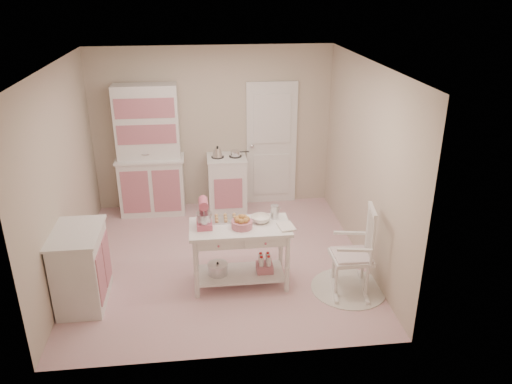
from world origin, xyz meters
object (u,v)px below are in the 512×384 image
(base_cabinet, at_px, (81,267))
(work_table, at_px, (240,255))
(stove, at_px, (227,184))
(bread_basket, at_px, (242,224))
(stand_mixer, at_px, (204,214))
(rocking_chair, at_px, (352,249))
(hutch, at_px, (149,151))

(base_cabinet, height_order, work_table, base_cabinet)
(stove, height_order, bread_basket, stove)
(work_table, bearing_deg, stand_mixer, 177.27)
(stove, distance_m, work_table, 2.20)
(rocking_chair, distance_m, bread_basket, 1.34)
(rocking_chair, bearing_deg, stand_mixer, 179.73)
(stove, distance_m, stand_mixer, 2.27)
(hutch, bearing_deg, stand_mixer, -70.18)
(hutch, height_order, base_cabinet, hutch)
(stand_mixer, bearing_deg, stove, 78.11)
(bread_basket, bearing_deg, rocking_chair, -9.96)
(hutch, distance_m, base_cabinet, 2.56)
(stove, relative_size, base_cabinet, 1.00)
(stove, relative_size, rocking_chair, 0.84)
(base_cabinet, xyz_separation_m, work_table, (1.85, 0.17, -0.06))
(base_cabinet, bearing_deg, stove, 52.41)
(base_cabinet, height_order, bread_basket, base_cabinet)
(hutch, bearing_deg, stove, -2.39)
(stove, height_order, base_cabinet, same)
(work_table, xyz_separation_m, bread_basket, (0.02, -0.05, 0.45))
(stove, xyz_separation_m, bread_basket, (0.04, -2.25, 0.39))
(rocking_chair, relative_size, bread_basket, 4.40)
(stove, height_order, rocking_chair, rocking_chair)
(base_cabinet, height_order, rocking_chair, rocking_chair)
(stove, relative_size, stand_mixer, 2.71)
(hutch, xyz_separation_m, bread_basket, (1.24, -2.30, -0.19))
(base_cabinet, xyz_separation_m, rocking_chair, (3.15, -0.11, 0.09))
(base_cabinet, bearing_deg, work_table, 5.25)
(hutch, distance_m, stand_mixer, 2.37)
(work_table, relative_size, bread_basket, 4.80)
(hutch, bearing_deg, work_table, -61.45)
(work_table, bearing_deg, stove, 90.61)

